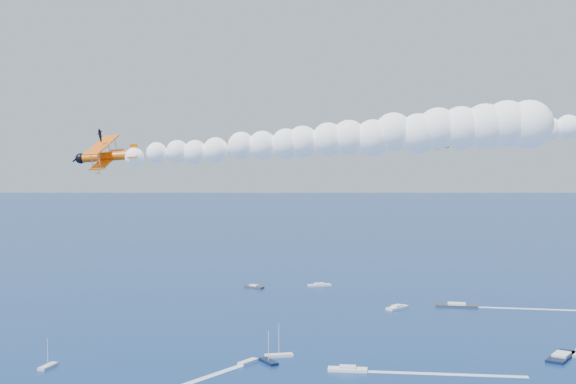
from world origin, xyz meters
The scene contains 4 objects.
biplane_lead centered at (25.32, 40.02, 55.45)m, with size 6.42×7.20×4.34m, color #FF5C05, non-canonical shape.
biplane_trail centered at (-3.99, 5.50, 52.74)m, with size 7.95×8.92×5.37m, color #FF6105, non-canonical shape.
smoke_trail_trail centered at (19.49, 17.57, 54.72)m, with size 47.17×26.94×9.51m, color white, non-canonical shape.
spectator_boats centered at (3.42, 115.51, 0.35)m, with size 213.67×187.59×0.70m.
Camera 1 is at (64.23, -60.99, 53.31)m, focal length 48.01 mm.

